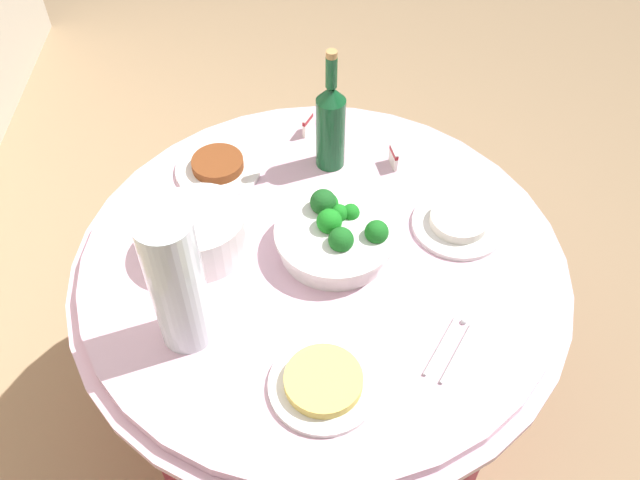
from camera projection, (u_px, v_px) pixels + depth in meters
The scene contains 12 objects.
ground_plane at pixel (320, 408), 2.15m from camera, with size 6.00×6.00×0.00m, color #9E7F5B.
buffet_table at pixel (320, 341), 1.87m from camera, with size 1.16×1.16×0.74m.
broccoli_bowl at pixel (336, 235), 1.58m from camera, with size 0.28×0.28×0.11m.
plate_stack at pixel (201, 232), 1.57m from camera, with size 0.21×0.21×0.11m.
wine_bottle at pixel (331, 124), 1.71m from camera, with size 0.07×0.07×0.34m.
decorative_fruit_vase at pixel (178, 289), 1.34m from camera, with size 0.11×0.11×0.34m.
serving_tongs at pixel (450, 347), 1.43m from camera, with size 0.16×0.12×0.01m.
food_plate_rice at pixel (458, 222), 1.64m from camera, with size 0.22×0.22×0.04m.
food_plate_noodles at pixel (324, 383), 1.36m from camera, with size 0.22×0.22×0.04m.
food_plate_stir_fry at pixel (218, 167), 1.77m from camera, with size 0.22×0.22×0.04m.
label_placard_front at pixel (394, 157), 1.77m from camera, with size 0.05×0.02×0.05m.
label_placard_mid at pixel (308, 124), 1.86m from camera, with size 0.05×0.03×0.05m.
Camera 1 is at (-1.03, 0.02, 1.96)m, focal length 38.89 mm.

